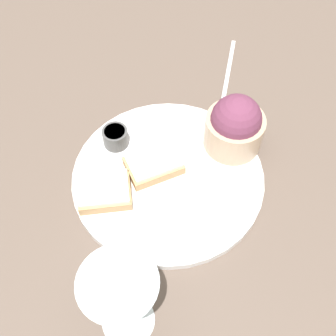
# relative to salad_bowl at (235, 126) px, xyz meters

# --- Properties ---
(ground_plane) EXTENTS (4.00, 4.00, 0.00)m
(ground_plane) POSITION_rel_salad_bowl_xyz_m (0.13, -0.01, -0.06)
(ground_plane) COLOR brown
(dinner_plate) EXTENTS (0.32, 0.32, 0.01)m
(dinner_plate) POSITION_rel_salad_bowl_xyz_m (0.13, -0.01, -0.05)
(dinner_plate) COLOR white
(dinner_plate) RESTS_ON ground_plane
(salad_bowl) EXTENTS (0.10, 0.10, 0.11)m
(salad_bowl) POSITION_rel_salad_bowl_xyz_m (0.00, 0.00, 0.00)
(salad_bowl) COLOR tan
(salad_bowl) RESTS_ON dinner_plate
(sauce_ramekin) EXTENTS (0.04, 0.04, 0.03)m
(sauce_ramekin) POSITION_rel_salad_bowl_xyz_m (0.17, -0.11, -0.03)
(sauce_ramekin) COLOR #4C4C4C
(sauce_ramekin) RESTS_ON dinner_plate
(cheese_toast_near) EXTENTS (0.10, 0.08, 0.03)m
(cheese_toast_near) POSITION_rel_salad_bowl_xyz_m (0.14, -0.03, -0.03)
(cheese_toast_near) COLOR tan
(cheese_toast_near) RESTS_ON dinner_plate
(cheese_toast_far) EXTENTS (0.10, 0.09, 0.03)m
(cheese_toast_far) POSITION_rel_salad_bowl_xyz_m (0.24, -0.03, -0.03)
(cheese_toast_far) COLOR tan
(cheese_toast_far) RESTS_ON dinner_plate
(wine_glass) EXTENTS (0.09, 0.09, 0.16)m
(wine_glass) POSITION_rel_salad_bowl_xyz_m (0.30, 0.16, 0.06)
(wine_glass) COLOR silver
(wine_glass) RESTS_ON ground_plane
(fork) EXTENTS (0.14, 0.14, 0.01)m
(fork) POSITION_rel_salad_bowl_xyz_m (-0.12, -0.16, -0.06)
(fork) COLOR silver
(fork) RESTS_ON ground_plane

